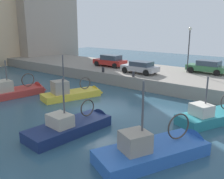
# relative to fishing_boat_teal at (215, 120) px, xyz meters

# --- Properties ---
(water_surface) EXTENTS (80.00, 80.00, 0.00)m
(water_surface) POSITION_rel_fishing_boat_teal_xyz_m (-3.31, 7.32, -0.10)
(water_surface) COLOR #2D5166
(water_surface) RESTS_ON ground
(quay_wall) EXTENTS (9.00, 56.00, 1.20)m
(quay_wall) POSITION_rel_fishing_boat_teal_xyz_m (8.19, 7.32, 0.50)
(quay_wall) COLOR gray
(quay_wall) RESTS_ON ground
(fishing_boat_teal) EXTENTS (5.78, 3.79, 3.90)m
(fishing_boat_teal) POSITION_rel_fishing_boat_teal_xyz_m (0.00, 0.00, 0.00)
(fishing_boat_teal) COLOR teal
(fishing_boat_teal) RESTS_ON ground
(fishing_boat_red) EXTENTS (5.72, 2.81, 4.22)m
(fishing_boat_red) POSITION_rel_fishing_boat_teal_xyz_m (-4.56, 16.04, 0.04)
(fishing_boat_red) COLOR #BC3833
(fishing_boat_red) RESTS_ON ground
(fishing_boat_navy) EXTENTS (6.15, 2.48, 4.23)m
(fishing_boat_navy) POSITION_rel_fishing_boat_teal_xyz_m (-6.97, 6.04, -0.01)
(fishing_boat_navy) COLOR navy
(fishing_boat_navy) RESTS_ON ground
(fishing_boat_blue) EXTENTS (6.60, 4.38, 4.82)m
(fishing_boat_blue) POSITION_rel_fishing_boat_teal_xyz_m (-6.50, 0.59, 0.01)
(fishing_boat_blue) COLOR #2D60B7
(fishing_boat_blue) RESTS_ON ground
(fishing_boat_yellow) EXTENTS (6.02, 3.34, 4.60)m
(fishing_boat_yellow) POSITION_rel_fishing_boat_teal_xyz_m (-1.98, 11.47, 0.06)
(fishing_boat_yellow) COLOR gold
(fishing_boat_yellow) RESTS_ON ground
(parked_car_silver) EXTENTS (2.01, 3.97, 1.28)m
(parked_car_silver) POSITION_rel_fishing_boat_teal_xyz_m (6.05, 9.82, 1.77)
(parked_car_silver) COLOR #B7B7BC
(parked_car_silver) RESTS_ON quay_wall
(parked_car_green) EXTENTS (1.94, 4.07, 1.38)m
(parked_car_green) POSITION_rel_fishing_boat_teal_xyz_m (10.56, 4.27, 1.80)
(parked_car_green) COLOR #387547
(parked_car_green) RESTS_ON quay_wall
(parked_car_red) EXTENTS (1.99, 4.20, 1.43)m
(parked_car_red) POSITION_rel_fishing_boat_teal_xyz_m (7.54, 15.19, 1.83)
(parked_car_red) COLOR red
(parked_car_red) RESTS_ON quay_wall
(mooring_bollard_south) EXTENTS (0.28, 0.28, 0.55)m
(mooring_bollard_south) POSITION_rel_fishing_boat_teal_xyz_m (4.04, 9.32, 1.37)
(mooring_bollard_south) COLOR #2D2D33
(mooring_bollard_south) RESTS_ON quay_wall
(mooring_bollard_mid) EXTENTS (0.28, 0.28, 0.55)m
(mooring_bollard_mid) POSITION_rel_fishing_boat_teal_xyz_m (4.04, 13.32, 1.37)
(mooring_bollard_mid) COLOR #2D2D33
(mooring_bollard_mid) RESTS_ON quay_wall
(quay_streetlamp) EXTENTS (0.36, 0.36, 4.83)m
(quay_streetlamp) POSITION_rel_fishing_boat_teal_xyz_m (9.69, 6.10, 4.35)
(quay_streetlamp) COLOR #38383D
(quay_streetlamp) RESTS_ON quay_wall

